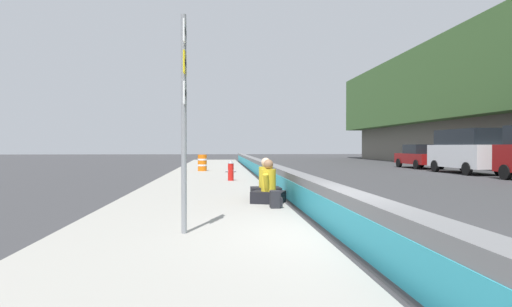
# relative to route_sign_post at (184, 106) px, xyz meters

# --- Properties ---
(ground_plane) EXTENTS (160.00, 160.00, 0.00)m
(ground_plane) POSITION_rel_route_sign_post_xyz_m (-0.36, -2.68, -2.23)
(ground_plane) COLOR #353538
(ground_plane) RESTS_ON ground
(sidewalk_strip) EXTENTS (80.00, 4.40, 0.14)m
(sidewalk_strip) POSITION_rel_route_sign_post_xyz_m (-0.36, -0.03, -2.16)
(sidewalk_strip) COLOR gray
(sidewalk_strip) RESTS_ON ground_plane
(jersey_barrier) EXTENTS (76.00, 0.45, 0.85)m
(jersey_barrier) POSITION_rel_route_sign_post_xyz_m (-0.36, -2.67, -1.81)
(jersey_barrier) COLOR slate
(jersey_barrier) RESTS_ON ground_plane
(route_sign_post) EXTENTS (0.44, 0.09, 3.60)m
(route_sign_post) POSITION_rel_route_sign_post_xyz_m (0.00, 0.00, 0.00)
(route_sign_post) COLOR gray
(route_sign_post) RESTS_ON sidewalk_strip
(fire_hydrant) EXTENTS (0.26, 0.46, 0.88)m
(fire_hydrant) POSITION_rel_route_sign_post_xyz_m (10.99, -1.04, -1.65)
(fire_hydrant) COLOR red
(fire_hydrant) RESTS_ON sidewalk_strip
(seated_person_foreground) EXTENTS (0.90, 0.97, 1.10)m
(seated_person_foreground) POSITION_rel_route_sign_post_xyz_m (3.73, -1.81, -1.75)
(seated_person_foreground) COLOR black
(seated_person_foreground) RESTS_ON sidewalk_strip
(seated_person_middle) EXTENTS (0.72, 0.82, 1.12)m
(seated_person_middle) POSITION_rel_route_sign_post_xyz_m (4.73, -1.85, -1.74)
(seated_person_middle) COLOR black
(seated_person_middle) RESTS_ON sidewalk_strip
(backpack) EXTENTS (0.32, 0.28, 0.40)m
(backpack) POSITION_rel_route_sign_post_xyz_m (2.84, -1.88, -1.90)
(backpack) COLOR #232328
(backpack) RESTS_ON sidewalk_strip
(construction_barrel) EXTENTS (0.54, 0.54, 0.95)m
(construction_barrel) POSITION_rel_route_sign_post_xyz_m (18.32, 0.44, -1.61)
(construction_barrel) COLOR orange
(construction_barrel) RESTS_ON sidewalk_strip
(parked_car_fourth) EXTENTS (5.16, 2.23, 2.56)m
(parked_car_fourth) POSITION_rel_route_sign_post_xyz_m (16.77, -14.74, -0.88)
(parked_car_fourth) COLOR silver
(parked_car_fourth) RESTS_ON ground_plane
(parked_car_midline) EXTENTS (4.51, 1.97, 1.71)m
(parked_car_midline) POSITION_rel_route_sign_post_xyz_m (22.87, -14.85, -1.37)
(parked_car_midline) COLOR maroon
(parked_car_midline) RESTS_ON ground_plane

